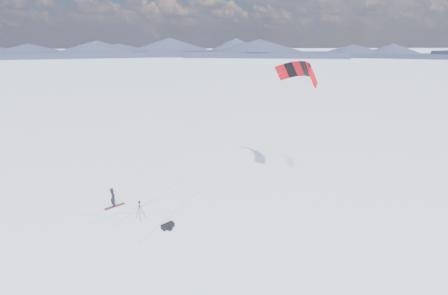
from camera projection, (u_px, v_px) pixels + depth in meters
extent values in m
plane|color=white|center=(135.00, 215.00, 24.93)|extent=(1800.00, 1800.00, 0.00)
cube|color=#192037|center=(385.00, 56.00, 292.32)|extent=(145.33, 128.71, 3.87)
cone|color=#192037|center=(385.00, 54.00, 291.73)|extent=(89.94, 89.94, 8.00)
cube|color=#192037|center=(280.00, 55.00, 323.16)|extent=(156.07, 96.69, 3.87)
cone|color=#192037|center=(280.00, 53.00, 322.57)|extent=(82.96, 82.96, 8.00)
cube|color=#192037|center=(185.00, 55.00, 327.45)|extent=(152.94, 56.08, 3.87)
cone|color=#192037|center=(185.00, 53.00, 326.86)|extent=(68.60, 68.60, 8.00)
cube|color=#192037|center=(84.00, 56.00, 304.80)|extent=(156.25, 77.25, 3.87)
cone|color=#192037|center=(84.00, 53.00, 304.21)|extent=(76.64, 76.64, 8.00)
cube|color=#A7B6DA|center=(48.00, 253.00, 20.34)|extent=(6.00, 0.12, 0.01)
cube|color=#A7B6DA|center=(85.00, 231.00, 22.78)|extent=(3.52, 7.29, 0.01)
cube|color=#A7B6DA|center=(114.00, 213.00, 25.22)|extent=(6.45, 7.79, 0.01)
cube|color=#A7B6DA|center=(139.00, 198.00, 27.66)|extent=(11.66, 3.07, 0.01)
imported|color=black|center=(114.00, 206.00, 26.22)|extent=(0.51, 0.66, 1.62)
cube|color=maroon|center=(115.00, 206.00, 26.15)|extent=(1.59, 1.12, 0.04)
cylinder|color=black|center=(142.00, 211.00, 24.26)|extent=(0.39, 0.25, 1.25)
cylinder|color=black|center=(138.00, 211.00, 24.19)|extent=(0.39, 0.24, 1.25)
cylinder|color=black|center=(140.00, 213.00, 23.94)|extent=(0.03, 0.43, 1.25)
cylinder|color=black|center=(140.00, 206.00, 24.00)|extent=(0.04, 0.04, 0.39)
cube|color=black|center=(139.00, 203.00, 23.92)|extent=(0.11, 0.11, 0.06)
cube|color=black|center=(139.00, 202.00, 23.89)|extent=(0.18, 0.16, 0.11)
cylinder|color=black|center=(139.00, 201.00, 23.98)|extent=(0.08, 0.11, 0.08)
cube|color=black|center=(168.00, 226.00, 23.08)|extent=(1.00, 0.87, 0.34)
cylinder|color=black|center=(168.00, 223.00, 23.02)|extent=(0.77, 0.56, 0.09)
cube|color=black|center=(168.00, 228.00, 22.96)|extent=(0.69, 0.69, 0.24)
cylinder|color=black|center=(168.00, 226.00, 22.91)|extent=(0.50, 0.49, 0.08)
cube|color=red|center=(313.00, 78.00, 25.06)|extent=(1.23, 0.93, 1.58)
cube|color=black|center=(313.00, 73.00, 25.82)|extent=(1.05, 1.02, 1.49)
cube|color=red|center=(310.00, 70.00, 26.66)|extent=(0.86, 1.05, 1.39)
cube|color=black|center=(306.00, 69.00, 27.55)|extent=(0.88, 1.05, 1.29)
cube|color=red|center=(299.00, 69.00, 28.41)|extent=(1.07, 1.03, 1.39)
cube|color=black|center=(291.00, 70.00, 29.20)|extent=(1.24, 0.95, 1.49)
cube|color=red|center=(282.00, 72.00, 29.86)|extent=(1.38, 0.82, 1.58)
cylinder|color=gray|center=(211.00, 135.00, 25.44)|extent=(15.92, 0.83, 8.75)
cylinder|color=gray|center=(203.00, 128.00, 27.84)|extent=(15.32, 4.43, 8.75)
cylinder|color=black|center=(112.00, 192.00, 25.82)|extent=(0.55, 0.09, 0.03)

